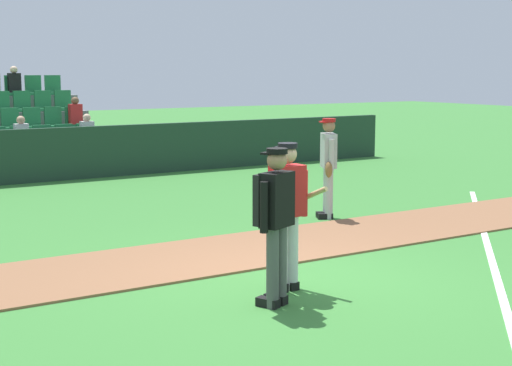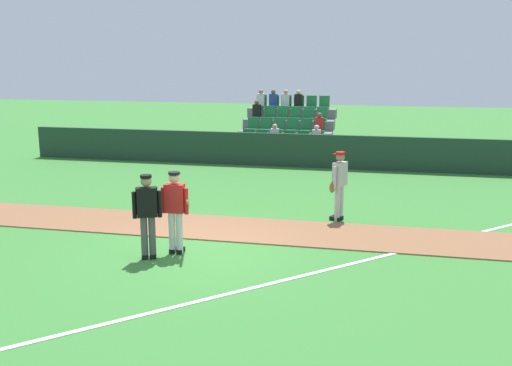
{
  "view_description": "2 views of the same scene",
  "coord_description": "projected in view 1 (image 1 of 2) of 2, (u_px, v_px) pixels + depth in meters",
  "views": [
    {
      "loc": [
        -5.19,
        -7.46,
        2.59
      ],
      "look_at": [
        0.07,
        0.95,
        1.12
      ],
      "focal_mm": 53.41,
      "sensor_mm": 36.0,
      "label": 1
    },
    {
      "loc": [
        3.91,
        -11.25,
        4.04
      ],
      "look_at": [
        1.13,
        1.35,
        1.25
      ],
      "focal_mm": 40.75,
      "sensor_mm": 36.0,
      "label": 2
    }
  ],
  "objects": [
    {
      "name": "ground_plane",
      "position": [
        292.0,
        283.0,
        9.35
      ],
      "size": [
        80.0,
        80.0,
        0.0
      ],
      "primitive_type": "plane",
      "color": "#387A33"
    },
    {
      "name": "infield_dirt_path",
      "position": [
        223.0,
        253.0,
        10.81
      ],
      "size": [
        28.0,
        2.02,
        0.03
      ],
      "primitive_type": "cube",
      "color": "brown",
      "rests_on": "ground"
    },
    {
      "name": "foul_line_chalk",
      "position": [
        491.0,
        259.0,
        10.51
      ],
      "size": [
        8.6,
        8.52,
        0.01
      ],
      "primitive_type": "cube",
      "rotation": [
        0.0,
        0.0,
        0.78
      ],
      "color": "white",
      "rests_on": "ground"
    },
    {
      "name": "dugout_fence",
      "position": [
        45.0,
        155.0,
        17.76
      ],
      "size": [
        20.0,
        0.16,
        1.25
      ],
      "primitive_type": "cube",
      "color": "#1E3828",
      "rests_on": "ground"
    },
    {
      "name": "stadium_bleachers",
      "position": [
        18.0,
        142.0,
        19.68
      ],
      "size": [
        3.9,
        3.8,
        2.7
      ],
      "color": "slate",
      "rests_on": "ground"
    },
    {
      "name": "batter_red_jersey",
      "position": [
        287.0,
        210.0,
        8.89
      ],
      "size": [
        0.7,
        0.77,
        1.76
      ],
      "color": "silver",
      "rests_on": "ground"
    },
    {
      "name": "umpire_home_plate",
      "position": [
        275.0,
        217.0,
        8.3
      ],
      "size": [
        0.55,
        0.42,
        1.76
      ],
      "color": "#4C4C4C",
      "rests_on": "ground"
    },
    {
      "name": "runner_grey_jersey",
      "position": [
        328.0,
        164.0,
        13.3
      ],
      "size": [
        0.44,
        0.61,
        1.76
      ],
      "color": "#B2B2B2",
      "rests_on": "ground"
    }
  ]
}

